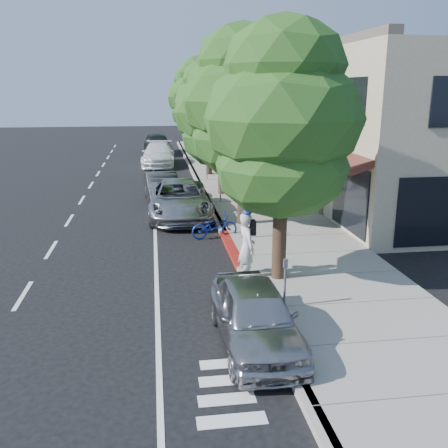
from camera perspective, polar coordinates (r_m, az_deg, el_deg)
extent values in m
plane|color=black|center=(16.31, 1.41, -4.17)|extent=(120.00, 120.00, 0.00)
cube|color=gray|center=(24.27, 3.69, 2.52)|extent=(4.60, 56.00, 0.15)
cube|color=#9E998E|center=(23.92, -1.72, 2.35)|extent=(0.30, 56.00, 0.15)
cube|color=maroon|center=(17.22, 0.87, -2.84)|extent=(0.32, 4.00, 0.15)
cube|color=tan|center=(35.37, 12.32, 11.84)|extent=(10.00, 36.00, 7.00)
cylinder|color=black|center=(14.22, 6.35, -1.64)|extent=(0.40, 0.40, 2.63)
ellipsoid|color=#174514|center=(13.76, 6.60, 6.62)|extent=(3.68, 3.68, 2.94)
ellipsoid|color=#174514|center=(13.63, 6.77, 11.94)|extent=(4.32, 4.32, 3.46)
ellipsoid|color=#174514|center=(13.62, 6.96, 17.63)|extent=(3.24, 3.24, 2.59)
cylinder|color=black|center=(19.89, 2.12, 3.59)|extent=(0.40, 0.40, 2.80)
ellipsoid|color=#174514|center=(19.56, 2.18, 9.92)|extent=(4.04, 4.04, 3.23)
ellipsoid|color=#174514|center=(19.48, 2.22, 13.91)|extent=(4.75, 4.75, 3.80)
ellipsoid|color=#174514|center=(19.50, 2.27, 18.15)|extent=(3.56, 3.56, 2.85)
cylinder|color=black|center=(25.75, -0.24, 5.87)|extent=(0.40, 0.40, 2.42)
ellipsoid|color=#174514|center=(25.51, -0.24, 10.09)|extent=(4.17, 4.17, 3.33)
ellipsoid|color=#174514|center=(25.43, -0.25, 12.73)|extent=(4.90, 4.90, 3.92)
ellipsoid|color=#174514|center=(25.40, -0.25, 15.53)|extent=(3.68, 3.68, 2.94)
cylinder|color=black|center=(31.63, -1.73, 7.78)|extent=(0.40, 0.40, 2.59)
ellipsoid|color=#174514|center=(31.43, -1.76, 11.46)|extent=(3.65, 3.65, 2.92)
ellipsoid|color=#174514|center=(31.37, -1.78, 13.75)|extent=(4.30, 4.30, 3.44)
ellipsoid|color=#174514|center=(31.36, -1.80, 16.18)|extent=(3.22, 3.22, 2.58)
cylinder|color=black|center=(37.54, -2.76, 9.16)|extent=(0.40, 0.40, 2.84)
ellipsoid|color=#174514|center=(37.37, -2.81, 12.57)|extent=(3.35, 3.35, 2.68)
ellipsoid|color=#174514|center=(37.33, -2.84, 14.69)|extent=(3.95, 3.95, 3.16)
ellipsoid|color=#174514|center=(37.34, -2.87, 16.93)|extent=(2.96, 2.96, 2.37)
cylinder|color=black|center=(43.50, -3.51, 9.87)|extent=(0.40, 0.40, 2.65)
ellipsoid|color=#174514|center=(43.35, -3.56, 12.61)|extent=(3.74, 3.74, 2.99)
ellipsoid|color=#174514|center=(43.31, -3.59, 14.31)|extent=(4.40, 4.40, 3.52)
ellipsoid|color=#174514|center=(43.31, -3.62, 16.11)|extent=(3.30, 3.30, 2.64)
imported|color=silver|center=(14.42, 2.60, -2.62)|extent=(0.61, 0.81, 2.01)
imported|color=#172D9F|center=(18.56, -1.10, -0.25)|extent=(1.83, 0.90, 0.92)
imported|color=#A3A4A8|center=(21.64, -5.17, 2.84)|extent=(2.61, 5.65, 1.57)
imported|color=black|center=(24.63, -7.10, 4.12)|extent=(1.87, 4.41, 1.41)
imported|color=white|center=(36.46, -7.50, 7.89)|extent=(2.53, 5.64, 1.61)
imported|color=black|center=(43.06, -7.59, 9.11)|extent=(2.56, 5.31, 1.75)
imported|color=#A2A2A6|center=(10.97, 3.59, -10.41)|extent=(1.71, 4.07, 1.37)
imported|color=black|center=(27.42, 2.12, 5.96)|extent=(1.03, 0.99, 1.67)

